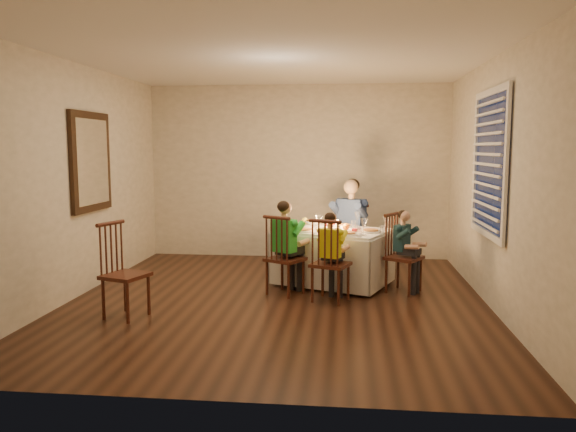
# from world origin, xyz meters

# --- Properties ---
(ground) EXTENTS (5.00, 5.00, 0.00)m
(ground) POSITION_xyz_m (0.00, 0.00, 0.00)
(ground) COLOR black
(ground) RESTS_ON ground
(wall_left) EXTENTS (0.02, 5.00, 2.60)m
(wall_left) POSITION_xyz_m (-2.25, 0.00, 1.30)
(wall_left) COLOR beige
(wall_left) RESTS_ON ground
(wall_right) EXTENTS (0.02, 5.00, 2.60)m
(wall_right) POSITION_xyz_m (2.25, 0.00, 1.30)
(wall_right) COLOR beige
(wall_right) RESTS_ON ground
(wall_back) EXTENTS (4.50, 0.02, 2.60)m
(wall_back) POSITION_xyz_m (0.00, 2.50, 1.30)
(wall_back) COLOR beige
(wall_back) RESTS_ON ground
(ceiling) EXTENTS (5.00, 5.00, 0.00)m
(ceiling) POSITION_xyz_m (0.00, 0.00, 2.60)
(ceiling) COLOR white
(ceiling) RESTS_ON wall_back
(dining_table) EXTENTS (1.55, 1.35, 0.64)m
(dining_table) POSITION_xyz_m (0.58, 0.81, 0.48)
(dining_table) COLOR silver
(dining_table) RESTS_ON ground
(chair_adult) EXTENTS (0.50, 0.49, 0.92)m
(chair_adult) POSITION_xyz_m (0.80, 1.47, 0.00)
(chair_adult) COLOR #32180D
(chair_adult) RESTS_ON ground
(chair_near_left) EXTENTS (0.51, 0.50, 0.92)m
(chair_near_left) POSITION_xyz_m (0.06, 0.27, 0.00)
(chair_near_left) COLOR #32180D
(chair_near_left) RESTS_ON ground
(chair_near_right) EXTENTS (0.48, 0.47, 0.92)m
(chair_near_right) POSITION_xyz_m (0.58, 0.03, 0.00)
(chair_near_right) COLOR #32180D
(chair_near_right) RESTS_ON ground
(chair_end) EXTENTS (0.50, 0.51, 0.92)m
(chair_end) POSITION_xyz_m (1.41, 0.50, 0.00)
(chair_end) COLOR #32180D
(chair_end) RESTS_ON ground
(chair_extra) EXTENTS (0.47, 0.49, 0.95)m
(chair_extra) POSITION_xyz_m (-1.41, -0.77, 0.00)
(chair_extra) COLOR #32180D
(chair_extra) RESTS_ON ground
(adult) EXTENTS (0.60, 0.59, 1.26)m
(adult) POSITION_xyz_m (0.80, 1.47, 0.00)
(adult) COLOR navy
(adult) RESTS_ON ground
(child_green) EXTENTS (0.47, 0.46, 1.07)m
(child_green) POSITION_xyz_m (0.06, 0.27, 0.00)
(child_green) COLOR green
(child_green) RESTS_ON ground
(child_yellow) EXTENTS (0.38, 0.36, 0.98)m
(child_yellow) POSITION_xyz_m (0.58, 0.03, 0.00)
(child_yellow) COLOR yellow
(child_yellow) RESTS_ON ground
(child_teal) EXTENTS (0.37, 0.38, 0.95)m
(child_teal) POSITION_xyz_m (1.41, 0.50, 0.00)
(child_teal) COLOR #18353C
(child_teal) RESTS_ON ground
(setting_adult) EXTENTS (0.34, 0.34, 0.02)m
(setting_adult) POSITION_xyz_m (0.70, 1.08, 0.68)
(setting_adult) COLOR white
(setting_adult) RESTS_ON dining_table
(setting_green) EXTENTS (0.34, 0.34, 0.02)m
(setting_green) POSITION_xyz_m (0.24, 0.64, 0.68)
(setting_green) COLOR white
(setting_green) RESTS_ON dining_table
(setting_yellow) EXTENTS (0.34, 0.34, 0.02)m
(setting_yellow) POSITION_xyz_m (0.76, 0.42, 0.68)
(setting_yellow) COLOR white
(setting_yellow) RESTS_ON dining_table
(setting_teal) EXTENTS (0.34, 0.34, 0.02)m
(setting_teal) POSITION_xyz_m (1.03, 0.66, 0.68)
(setting_teal) COLOR white
(setting_teal) RESTS_ON dining_table
(candle_left) EXTENTS (0.06, 0.06, 0.10)m
(candle_left) POSITION_xyz_m (0.54, 0.83, 0.72)
(candle_left) COLOR white
(candle_left) RESTS_ON dining_table
(candle_right) EXTENTS (0.06, 0.06, 0.10)m
(candle_right) POSITION_xyz_m (0.64, 0.79, 0.72)
(candle_right) COLOR white
(candle_right) RESTS_ON dining_table
(squash) EXTENTS (0.09, 0.09, 0.09)m
(squash) POSITION_xyz_m (0.20, 1.25, 0.72)
(squash) COLOR #F8EF41
(squash) RESTS_ON dining_table
(orange_fruit) EXTENTS (0.08, 0.08, 0.08)m
(orange_fruit) POSITION_xyz_m (0.74, 0.80, 0.71)
(orange_fruit) COLOR orange
(orange_fruit) RESTS_ON dining_table
(serving_bowl) EXTENTS (0.26, 0.26, 0.06)m
(serving_bowl) POSITION_xyz_m (0.32, 1.22, 0.70)
(serving_bowl) COLOR white
(serving_bowl) RESTS_ON dining_table
(wall_mirror) EXTENTS (0.06, 0.95, 1.15)m
(wall_mirror) POSITION_xyz_m (-2.22, 0.30, 1.50)
(wall_mirror) COLOR black
(wall_mirror) RESTS_ON wall_left
(window_blinds) EXTENTS (0.07, 1.34, 1.54)m
(window_blinds) POSITION_xyz_m (2.21, 0.10, 1.50)
(window_blinds) COLOR #0D1737
(window_blinds) RESTS_ON wall_right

